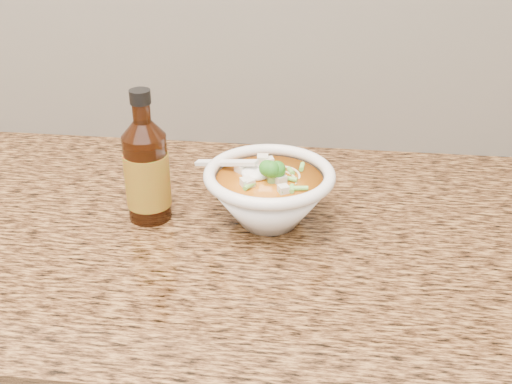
# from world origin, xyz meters

# --- Properties ---
(counter_slab) EXTENTS (4.00, 0.68, 0.04)m
(counter_slab) POSITION_xyz_m (0.00, 1.68, 0.88)
(counter_slab) COLOR olive
(counter_slab) RESTS_ON cabinet
(soup_bowl) EXTENTS (0.22, 0.20, 0.11)m
(soup_bowl) POSITION_xyz_m (0.33, 1.69, 0.95)
(soup_bowl) COLOR white
(soup_bowl) RESTS_ON counter_slab
(hot_sauce_bottle) EXTENTS (0.08, 0.08, 0.21)m
(hot_sauce_bottle) POSITION_xyz_m (0.14, 1.69, 0.98)
(hot_sauce_bottle) COLOR #391707
(hot_sauce_bottle) RESTS_ON counter_slab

